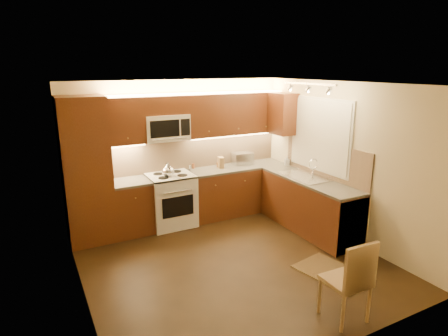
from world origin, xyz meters
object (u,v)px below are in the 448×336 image
stove (171,200)px  microwave (166,127)px  sink (305,173)px  dining_chair (346,279)px  toaster_oven (242,158)px  soap_bottle (287,161)px  kettle (168,170)px  knife_block (221,163)px

stove → microwave: microwave is taller
sink → dining_chair: size_ratio=0.89×
toaster_oven → soap_bottle: toaster_oven is taller
toaster_oven → soap_bottle: (0.71, -0.48, -0.03)m
microwave → toaster_oven: (1.51, 0.01, -0.71)m
dining_chair → soap_bottle: bearing=66.0°
toaster_oven → soap_bottle: 0.85m
sink → toaster_oven: toaster_oven is taller
sink → soap_bottle: soap_bottle is taller
microwave → kettle: 0.72m
sink → soap_bottle: size_ratio=4.97×
stove → soap_bottle: (2.22, -0.34, 0.53)m
kettle → soap_bottle: size_ratio=1.41×
kettle → toaster_oven: (1.58, 0.23, -0.03)m
sink → soap_bottle: (0.22, 0.79, 0.01)m
sink → knife_block: knife_block is taller
sink → toaster_oven: (-0.49, 1.27, 0.04)m
knife_block → soap_bottle: 1.27m
sink → kettle: size_ratio=3.51×
stove → dining_chair: bearing=-76.8°
stove → kettle: (-0.07, -0.09, 0.58)m
sink → toaster_oven: size_ratio=2.31×
stove → toaster_oven: 1.62m
microwave → dining_chair: (0.78, -3.47, -1.24)m
toaster_oven → dining_chair: (-0.73, -3.47, -0.53)m
stove → toaster_oven: toaster_oven is taller
microwave → knife_block: (1.02, -0.07, -0.72)m
kettle → soap_bottle: bearing=-8.5°
soap_bottle → sink: bearing=-90.1°
sink → soap_bottle: bearing=74.2°
kettle → dining_chair: (0.85, -3.24, -0.56)m
stove → toaster_oven: bearing=5.3°
knife_block → sink: bearing=-39.3°
kettle → knife_block: kettle is taller
toaster_oven → knife_block: size_ratio=1.84×
stove → knife_block: size_ratio=4.54×
kettle → dining_chair: bearing=-77.7°
knife_block → dining_chair: size_ratio=0.21×
stove → microwave: 1.27m
knife_block → dining_chair: (-0.24, -3.40, -0.52)m
stove → sink: (2.00, -1.12, 0.52)m
microwave → kettle: microwave is taller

